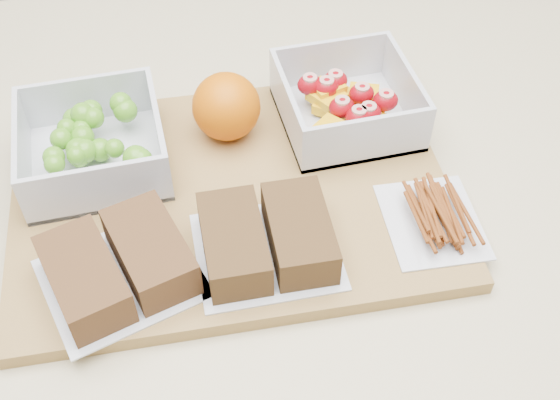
% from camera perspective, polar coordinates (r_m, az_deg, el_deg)
% --- Properties ---
extents(cutting_board, '(0.44, 0.33, 0.02)m').
position_cam_1_polar(cutting_board, '(0.69, -3.95, 0.38)').
color(cutting_board, olive).
rests_on(cutting_board, counter).
extents(grape_container, '(0.14, 0.14, 0.06)m').
position_cam_1_polar(grape_container, '(0.71, -14.84, 4.39)').
color(grape_container, silver).
rests_on(grape_container, cutting_board).
extents(fruit_container, '(0.13, 0.13, 0.06)m').
position_cam_1_polar(fruit_container, '(0.74, 5.43, 7.75)').
color(fruit_container, silver).
rests_on(fruit_container, cutting_board).
extents(orange, '(0.07, 0.07, 0.07)m').
position_cam_1_polar(orange, '(0.72, -4.38, 7.58)').
color(orange, '#D76205').
rests_on(orange, cutting_board).
extents(sandwich_bag_left, '(0.15, 0.14, 0.04)m').
position_cam_1_polar(sandwich_bag_left, '(0.61, -13.02, -5.24)').
color(sandwich_bag_left, silver).
rests_on(sandwich_bag_left, cutting_board).
extents(sandwich_bag_center, '(0.13, 0.12, 0.04)m').
position_cam_1_polar(sandwich_bag_center, '(0.62, -1.08, -3.16)').
color(sandwich_bag_center, silver).
rests_on(sandwich_bag_center, cutting_board).
extents(pretzel_bag, '(0.10, 0.11, 0.02)m').
position_cam_1_polar(pretzel_bag, '(0.66, 12.38, -1.12)').
color(pretzel_bag, silver).
rests_on(pretzel_bag, cutting_board).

